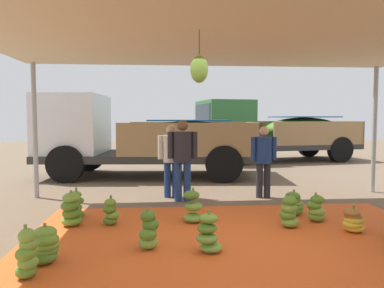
{
  "coord_description": "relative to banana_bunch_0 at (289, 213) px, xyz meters",
  "views": [
    {
      "loc": [
        -1.07,
        -4.8,
        1.71
      ],
      "look_at": [
        -0.47,
        2.74,
        1.18
      ],
      "focal_mm": 34.36,
      "sensor_mm": 36.0,
      "label": 1
    }
  ],
  "objects": [
    {
      "name": "ground_plane",
      "position": [
        -0.89,
        2.29,
        -0.24
      ],
      "size": [
        40.0,
        40.0,
        0.0
      ],
      "primitive_type": "plane",
      "color": "brown"
    },
    {
      "name": "tarp_orange",
      "position": [
        -0.89,
        -0.71,
        -0.24
      ],
      "size": [
        6.06,
        4.35,
        0.01
      ],
      "primitive_type": "cube",
      "color": "#E05B23",
      "rests_on": "ground"
    },
    {
      "name": "tent_canopy",
      "position": [
        -0.9,
        -0.8,
        2.63
      ],
      "size": [
        8.0,
        7.0,
        2.95
      ],
      "color": "#9EA0A5",
      "rests_on": "ground"
    },
    {
      "name": "banana_bunch_0",
      "position": [
        0.0,
        0.0,
        0.0
      ],
      "size": [
        0.36,
        0.35,
        0.53
      ],
      "color": "#75A83D",
      "rests_on": "tarp_orange"
    },
    {
      "name": "banana_bunch_1",
      "position": [
        0.56,
        0.28,
        -0.03
      ],
      "size": [
        0.35,
        0.34,
        0.48
      ],
      "color": "#60932D",
      "rests_on": "tarp_orange"
    },
    {
      "name": "banana_bunch_2",
      "position": [
        -1.48,
        0.39,
        0.01
      ],
      "size": [
        0.45,
        0.45,
        0.57
      ],
      "color": "#75A83D",
      "rests_on": "tarp_orange"
    },
    {
      "name": "banana_bunch_3",
      "position": [
        -3.45,
        0.83,
        -0.02
      ],
      "size": [
        0.36,
        0.36,
        0.52
      ],
      "color": "#518428",
      "rests_on": "tarp_orange"
    },
    {
      "name": "banana_bunch_4",
      "position": [
        -3.41,
        -1.58,
        0.02
      ],
      "size": [
        0.29,
        0.29,
        0.58
      ],
      "color": "#518428",
      "rests_on": "tarp_orange"
    },
    {
      "name": "banana_bunch_6",
      "position": [
        0.88,
        -0.31,
        -0.06
      ],
      "size": [
        0.43,
        0.41,
        0.41
      ],
      "color": "gold",
      "rests_on": "tarp_orange"
    },
    {
      "name": "banana_bunch_8",
      "position": [
        -1.39,
        -0.96,
        -0.01
      ],
      "size": [
        0.43,
        0.4,
        0.54
      ],
      "color": "#75A83D",
      "rests_on": "tarp_orange"
    },
    {
      "name": "banana_bunch_9",
      "position": [
        -3.41,
        0.33,
        0.02
      ],
      "size": [
        0.44,
        0.45,
        0.57
      ],
      "color": "#60932D",
      "rests_on": "tarp_orange"
    },
    {
      "name": "banana_bunch_11",
      "position": [
        -2.8,
        0.34,
        -0.03
      ],
      "size": [
        0.33,
        0.33,
        0.48
      ],
      "color": "#477523",
      "rests_on": "tarp_orange"
    },
    {
      "name": "banana_bunch_12",
      "position": [
        0.34,
        0.71,
        -0.04
      ],
      "size": [
        0.43,
        0.43,
        0.45
      ],
      "color": "#518428",
      "rests_on": "tarp_orange"
    },
    {
      "name": "banana_bunch_13",
      "position": [
        -2.16,
        -0.79,
        0.01
      ],
      "size": [
        0.35,
        0.35,
        0.55
      ],
      "color": "#75A83D",
      "rests_on": "tarp_orange"
    },
    {
      "name": "banana_bunch_14",
      "position": [
        -3.36,
        -1.16,
        -0.03
      ],
      "size": [
        0.46,
        0.47,
        0.47
      ],
      "color": "#477523",
      "rests_on": "tarp_orange"
    },
    {
      "name": "cargo_truck_main",
      "position": [
        -2.68,
        5.42,
        0.94
      ],
      "size": [
        6.38,
        2.9,
        2.4
      ],
      "color": "#2D2D2D",
      "rests_on": "ground"
    },
    {
      "name": "cargo_truck_far",
      "position": [
        2.41,
        8.97,
        0.96
      ],
      "size": [
        6.61,
        3.46,
        2.4
      ],
      "color": "#2D2D2D",
      "rests_on": "ground"
    },
    {
      "name": "worker_0",
      "position": [
        0.2,
        2.19,
        0.66
      ],
      "size": [
        0.56,
        0.34,
        1.54
      ],
      "color": "#26262D",
      "rests_on": "ground"
    },
    {
      "name": "worker_1",
      "position": [
        -1.78,
        2.39,
        0.68
      ],
      "size": [
        0.58,
        0.35,
        1.58
      ],
      "color": "navy",
      "rests_on": "ground"
    },
    {
      "name": "worker_2",
      "position": [
        -1.56,
        2.01,
        0.74
      ],
      "size": [
        0.62,
        0.38,
        1.68
      ],
      "color": "navy",
      "rests_on": "ground"
    }
  ]
}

